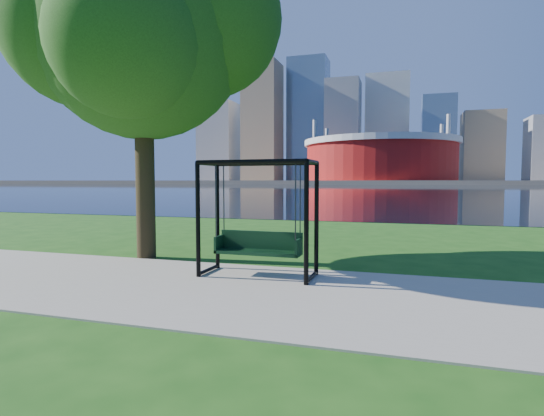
% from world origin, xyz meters
% --- Properties ---
extents(ground, '(900.00, 900.00, 0.00)m').
position_xyz_m(ground, '(0.00, 0.00, 0.00)').
color(ground, '#1E5114').
rests_on(ground, ground).
extents(path, '(120.00, 4.00, 0.03)m').
position_xyz_m(path, '(0.00, -0.50, 0.01)').
color(path, '#9E937F').
rests_on(path, ground).
extents(river, '(900.00, 180.00, 0.02)m').
position_xyz_m(river, '(0.00, 102.00, 0.01)').
color(river, black).
rests_on(river, ground).
extents(far_bank, '(900.00, 228.00, 2.00)m').
position_xyz_m(far_bank, '(0.00, 306.00, 1.00)').
color(far_bank, '#937F60').
rests_on(far_bank, ground).
extents(stadium, '(83.00, 83.00, 32.00)m').
position_xyz_m(stadium, '(-10.00, 235.00, 14.23)').
color(stadium, maroon).
rests_on(stadium, far_bank).
extents(skyline, '(392.00, 66.00, 96.50)m').
position_xyz_m(skyline, '(-4.27, 319.39, 35.89)').
color(skyline, gray).
rests_on(skyline, far_bank).
extents(swing, '(2.18, 0.96, 2.22)m').
position_xyz_m(swing, '(-0.31, 0.63, 1.08)').
color(swing, black).
rests_on(swing, ground).
extents(park_tree, '(6.21, 5.61, 7.72)m').
position_xyz_m(park_tree, '(-3.56, 1.76, 5.36)').
color(park_tree, black).
rests_on(park_tree, ground).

